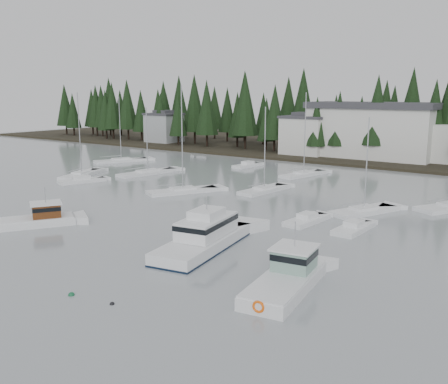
# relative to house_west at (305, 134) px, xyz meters

# --- Properties ---
(far_shore_land) EXTENTS (240.00, 54.00, 1.00)m
(far_shore_land) POSITION_rel_house_west_xyz_m (18.00, 18.00, -4.65)
(far_shore_land) COLOR black
(far_shore_land) RESTS_ON ground
(conifer_treeline) EXTENTS (200.00, 22.00, 20.00)m
(conifer_treeline) POSITION_rel_house_west_xyz_m (18.00, 7.00, -4.65)
(conifer_treeline) COLOR black
(conifer_treeline) RESTS_ON ground
(house_west) EXTENTS (9.54, 7.42, 8.75)m
(house_west) POSITION_rel_house_west_xyz_m (0.00, 0.00, 0.00)
(house_west) COLOR silver
(house_west) RESTS_ON ground
(house_far_west) EXTENTS (8.48, 7.42, 8.25)m
(house_far_west) POSITION_rel_house_west_xyz_m (-42.00, 2.00, -0.25)
(house_far_west) COLOR #999EA0
(house_far_west) RESTS_ON ground
(harbor_inn) EXTENTS (29.50, 11.50, 10.90)m
(harbor_inn) POSITION_rel_house_west_xyz_m (15.04, 3.34, 1.12)
(harbor_inn) COLOR silver
(harbor_inn) RESTS_ON ground
(lobster_boat_brown) EXTENTS (7.20, 9.22, 4.43)m
(lobster_boat_brown) POSITION_rel_house_west_xyz_m (3.19, -66.42, -4.15)
(lobster_boat_brown) COLOR white
(lobster_boat_brown) RESTS_ON ground
(cabin_cruiser_center) EXTENTS (5.88, 12.66, 5.24)m
(cabin_cruiser_center) POSITION_rel_house_west_xyz_m (21.96, -62.00, -3.87)
(cabin_cruiser_center) COLOR white
(cabin_cruiser_center) RESTS_ON ground
(lobster_boat_teal) EXTENTS (4.55, 9.50, 5.07)m
(lobster_boat_teal) POSITION_rel_house_west_xyz_m (32.18, -65.76, -4.05)
(lobster_boat_teal) COLOR white
(lobster_boat_teal) RESTS_ON ground
(sailboat_0) EXTENTS (4.42, 9.89, 13.86)m
(sailboat_0) POSITION_rel_house_west_xyz_m (11.27, -22.50, -4.58)
(sailboat_0) COLOR white
(sailboat_0) RESTS_ON ground
(sailboat_2) EXTENTS (3.39, 8.92, 11.98)m
(sailboat_2) POSITION_rel_house_west_xyz_m (13.00, -37.52, -4.59)
(sailboat_2) COLOR white
(sailboat_2) RESTS_ON ground
(sailboat_5) EXTENTS (6.69, 10.58, 13.06)m
(sailboat_5) POSITION_rel_house_west_xyz_m (-25.01, -28.61, -4.59)
(sailboat_5) COLOR white
(sailboat_5) RESTS_ON ground
(sailboat_6) EXTENTS (4.30, 11.21, 11.51)m
(sailboat_6) POSITION_rel_house_west_xyz_m (-10.35, -36.18, -4.60)
(sailboat_6) COLOR white
(sailboat_6) RESTS_ON ground
(sailboat_7) EXTENTS (5.85, 8.94, 11.22)m
(sailboat_7) POSITION_rel_house_west_xyz_m (28.49, -41.39, -4.60)
(sailboat_7) COLOR white
(sailboat_7) RESTS_ON ground
(sailboat_8) EXTENTS (5.82, 10.16, 13.84)m
(sailboat_8) POSITION_rel_house_west_xyz_m (-17.79, -43.75, -4.58)
(sailboat_8) COLOR white
(sailboat_8) RESTS_ON ground
(sailboat_9) EXTENTS (6.99, 9.86, 14.81)m
(sailboat_9) POSITION_rel_house_west_xyz_m (4.53, -44.63, -4.57)
(sailboat_9) COLOR white
(sailboat_9) RESTS_ON ground
(runabout_0) EXTENTS (4.27, 7.30, 1.42)m
(runabout_0) POSITION_rel_house_west_xyz_m (-12.86, -47.55, -4.52)
(runabout_0) COLOR white
(runabout_0) RESTS_ON ground
(runabout_1) EXTENTS (2.41, 5.99, 1.42)m
(runabout_1) POSITION_rel_house_west_xyz_m (30.35, -49.09, -4.52)
(runabout_1) COLOR white
(runabout_1) RESTS_ON ground
(runabout_3) EXTENTS (2.97, 6.61, 1.42)m
(runabout_3) POSITION_rel_house_west_xyz_m (-1.57, -19.51, -4.52)
(runabout_3) COLOR white
(runabout_3) RESTS_ON ground
(runabout_4) EXTENTS (2.69, 6.34, 1.42)m
(runabout_4) POSITION_rel_house_west_xyz_m (25.20, -48.91, -4.52)
(runabout_4) COLOR white
(runabout_4) RESTS_ON ground
(mooring_buoy_green) EXTENTS (0.44, 0.44, 0.44)m
(mooring_buoy_green) POSITION_rel_house_west_xyz_m (21.13, -75.34, -4.65)
(mooring_buoy_green) COLOR #145933
(mooring_buoy_green) RESTS_ON ground
(mooring_buoy_dark) EXTENTS (0.33, 0.33, 0.33)m
(mooring_buoy_dark) POSITION_rel_house_west_xyz_m (24.44, -74.72, -4.65)
(mooring_buoy_dark) COLOR black
(mooring_buoy_dark) RESTS_ON ground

